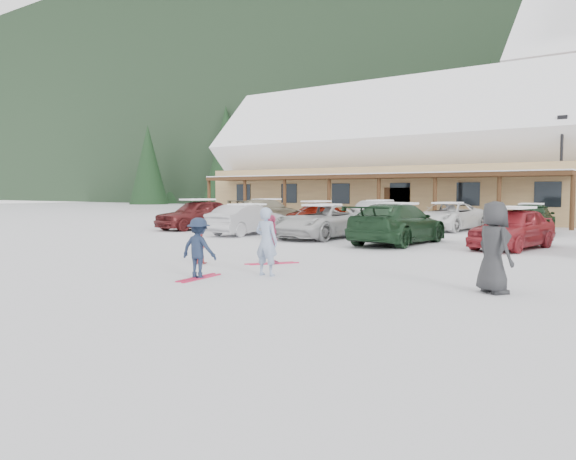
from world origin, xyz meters
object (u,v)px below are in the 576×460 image
Objects in this scene: child_magenta at (272,239)px; parked_car_1 at (247,220)px; parked_car_7 at (267,211)px; toddler_red at (199,247)px; parked_car_0 at (198,214)px; bystander_dark at (494,247)px; adult_skier at (266,242)px; parked_car_11 at (531,219)px; parked_car_4 at (513,228)px; parked_car_8 at (316,213)px; parked_car_9 at (380,214)px; parked_car_2 at (322,221)px; parked_car_10 at (447,217)px; day_lodge at (401,164)px; child_navy at (199,248)px; lamp_post at (561,164)px; parked_car_3 at (398,224)px.

parked_car_1 is (-7.10, 7.37, 0.02)m from child_magenta.
toddler_red is at bearing 125.38° from parked_car_7.
bystander_dark is at bearing -20.42° from parked_car_0.
adult_skier is 16.32m from parked_car_0.
parked_car_11 is (10.23, 8.27, 0.00)m from parked_car_1.
parked_car_4 reaches higher than parked_car_8.
parked_car_1 is 8.74m from parked_car_9.
parked_car_1 is at bearing -11.12° from child_magenta.
bystander_dark is at bearing -41.68° from parked_car_2.
parked_car_7 reaches higher than parked_car_11.
parked_car_7 is (-16.13, 6.88, 0.03)m from parked_car_4.
parked_car_9 is at bearing 147.68° from parked_car_4.
parked_car_7 is at bearing -173.23° from parked_car_10.
toddler_red is 17.20m from parked_car_9.
day_lodge reaches higher than parked_car_11.
parked_car_10 is at bearing -4.49° from parked_car_11.
lamp_post is at bearing -104.88° from child_navy.
parked_car_10 is at bearing -55.42° from day_lodge.
lamp_post is 23.89m from toddler_red.
lamp_post is at bearing 50.64° from parked_car_0.
parked_car_2 is 1.14× the size of parked_car_9.
child_navy reaches higher than child_magenta.
parked_car_10 reaches higher than toddler_red.
child_magenta is 16.46m from parked_car_9.
parked_car_3 is at bearing -36.47° from parked_car_8.
parked_car_4 is (7.63, 0.20, 0.01)m from parked_car_2.
parked_car_8 is at bearing 125.72° from parked_car_2.
parked_car_1 is (-13.27, 8.31, -0.20)m from bystander_dark.
parked_car_1 is (1.22, -19.00, -3.25)m from day_lodge.
parked_car_9 reaches higher than parked_car_11.
lamp_post is 18.14m from parked_car_1.
adult_skier reaches higher than child_navy.
lamp_post is at bearing -44.46° from bystander_dark.
parked_car_2 is (-3.38, 7.83, 0.04)m from child_magenta.
parked_car_9 is (3.63, -10.60, -3.21)m from day_lodge.
parked_car_3 reaches higher than child_magenta.
parked_car_7 is at bearing -178.06° from parked_car_8.
adult_skier is 5.04m from bystander_dark.
parked_car_9 reaches higher than child_navy.
adult_skier is at bearing 95.46° from parked_car_3.
parked_car_4 is 14.12m from parked_car_8.
parked_car_8 is 0.82× the size of parked_car_10.
parked_car_10 is at bearing -120.54° from lamp_post.
lamp_post is at bearing -151.79° from parked_car_7.
bystander_dark is 0.43× the size of parked_car_4.
day_lodge reaches higher than child_magenta.
parked_car_0 reaches higher than parked_car_1.
parked_car_9 reaches higher than parked_car_8.
parked_car_10 is (6.35, 8.02, 0.01)m from parked_car_1.
parked_car_10 is 3.89m from parked_car_11.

